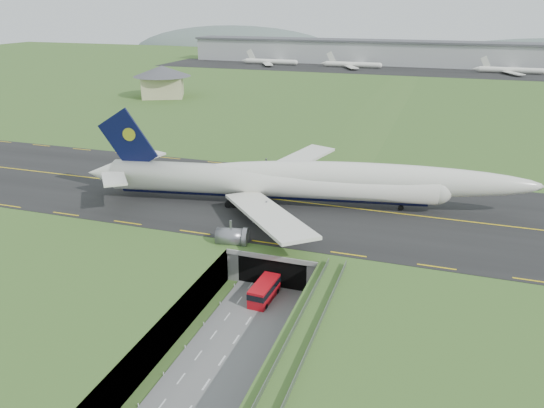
% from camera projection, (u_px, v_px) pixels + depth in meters
% --- Properties ---
extents(ground, '(900.00, 900.00, 0.00)m').
position_uv_depth(ground, '(255.00, 312.00, 82.45)').
color(ground, '#375C25').
rests_on(ground, ground).
extents(airfield_deck, '(800.00, 800.00, 6.00)m').
position_uv_depth(airfield_deck, '(255.00, 295.00, 81.38)').
color(airfield_deck, gray).
rests_on(airfield_deck, ground).
extents(trench_road, '(12.00, 75.00, 0.20)m').
position_uv_depth(trench_road, '(237.00, 338.00, 75.77)').
color(trench_road, slate).
rests_on(trench_road, ground).
extents(taxiway, '(800.00, 44.00, 0.18)m').
position_uv_depth(taxiway, '(310.00, 204.00, 109.50)').
color(taxiway, black).
rests_on(taxiway, airfield_deck).
extents(tunnel_portal, '(17.00, 22.30, 6.00)m').
position_uv_depth(tunnel_portal, '(287.00, 248.00, 96.06)').
color(tunnel_portal, gray).
rests_on(tunnel_portal, ground).
extents(guideway, '(3.00, 53.00, 7.05)m').
position_uv_depth(guideway, '(288.00, 375.00, 60.36)').
color(guideway, '#A8A8A3').
rests_on(guideway, ground).
extents(jumbo_jet, '(91.38, 58.72, 19.72)m').
position_uv_depth(jumbo_jet, '(302.00, 181.00, 106.61)').
color(jumbo_jet, white).
rests_on(jumbo_jet, ground).
extents(shuttle_tram, '(3.23, 7.69, 3.08)m').
position_uv_depth(shuttle_tram, '(264.00, 291.00, 85.01)').
color(shuttle_tram, red).
rests_on(shuttle_tram, ground).
extents(service_building, '(32.76, 32.76, 13.47)m').
position_uv_depth(service_building, '(162.00, 79.00, 229.66)').
color(service_building, '#C0B98A').
rests_on(service_building, ground).
extents(cargo_terminal, '(320.00, 67.00, 15.60)m').
position_uv_depth(cargo_terminal, '(414.00, 53.00, 342.73)').
color(cargo_terminal, '#B2B2B2').
rests_on(cargo_terminal, ground).
extents(distant_hills, '(700.00, 91.00, 60.00)m').
position_uv_depth(distant_hills, '(503.00, 64.00, 445.67)').
color(distant_hills, '#536460').
rests_on(distant_hills, ground).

